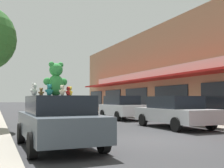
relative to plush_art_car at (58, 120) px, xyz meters
The scene contains 12 objects.
ground_plane 3.28m from the plush_art_car, ahead, with size 260.00×260.00×0.00m, color #333335.
plush_art_car is the anchor object (origin of this frame).
teddy_bear_giant 1.18m from the plush_art_car, 158.46° to the right, with size 0.74×0.48×0.98m.
teddy_bear_white 1.14m from the plush_art_car, 155.36° to the left, with size 0.26×0.25×0.38m.
teddy_bear_black 0.88m from the plush_art_car, 140.00° to the left, with size 0.16×0.18×0.26m.
teddy_bear_red 0.91m from the plush_art_car, 24.05° to the left, with size 0.19×0.19×0.28m.
teddy_bear_yellow 1.39m from the plush_art_car, 58.62° to the left, with size 0.24×0.19×0.33m.
teddy_bear_brown 1.02m from the plush_art_car, 135.70° to the left, with size 0.19×0.13×0.25m.
teddy_bear_cream 1.26m from the plush_art_car, 95.95° to the right, with size 0.18×0.18×0.27m.
teddy_bear_teal 0.93m from the plush_art_car, 148.15° to the right, with size 0.25×0.16×0.33m.
parked_car_far_center 7.17m from the plush_art_car, 27.66° to the left, with size 2.08×4.67×1.53m.
parked_car_far_right 11.48m from the plush_art_car, 56.44° to the left, with size 1.90×4.28×1.62m.
Camera 1 is at (-4.87, -8.23, 1.39)m, focal length 45.00 mm.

